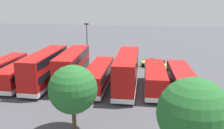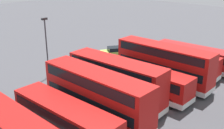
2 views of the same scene
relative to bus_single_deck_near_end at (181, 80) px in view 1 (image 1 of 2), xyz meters
The scene contains 14 objects.
ground_plane 15.84m from the bus_single_deck_near_end, 37.91° to the right, with size 140.00×140.00×0.00m, color #47474C.
bus_single_deck_near_end is the anchor object (origin of this frame).
bus_single_deck_second 3.28m from the bus_single_deck_near_end, ahead, with size 2.88×10.16×2.95m.
bus_double_decker_third 6.95m from the bus_single_deck_near_end, ahead, with size 2.78×11.67×4.55m.
bus_single_deck_fourth 10.62m from the bus_single_deck_near_end, ahead, with size 2.65×10.92×2.95m.
bus_double_decker_fifth 14.38m from the bus_single_deck_near_end, ahead, with size 3.09×10.63×4.55m.
bus_double_decker_sixth 17.87m from the bus_single_deck_near_end, ahead, with size 2.68×11.23×4.55m.
bus_single_deck_seventh 21.37m from the bus_single_deck_near_end, ahead, with size 2.88×10.56×2.95m.
bus_single_deck_far_end 25.05m from the bus_single_deck_near_end, ahead, with size 2.67×11.30×2.95m.
car_hatchback_silver 11.51m from the bus_single_deck_near_end, 74.13° to the right, with size 4.79×4.00×1.43m.
lamp_post_tall 19.09m from the bus_single_deck_near_end, 37.63° to the right, with size 0.70×0.30×7.36m.
tree_leftmost 15.74m from the bus_single_deck_near_end, 83.42° to the left, with size 3.25×3.25×5.93m.
tree_midright 15.50m from the bus_single_deck_near_end, 47.02° to the left, with size 4.22×4.22×6.09m.
tree_rightmost 15.45m from the bus_single_deck_near_end, 85.65° to the left, with size 4.76×4.76×6.69m.
Camera 1 is at (-8.31, 40.15, 11.48)m, focal length 39.94 mm.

